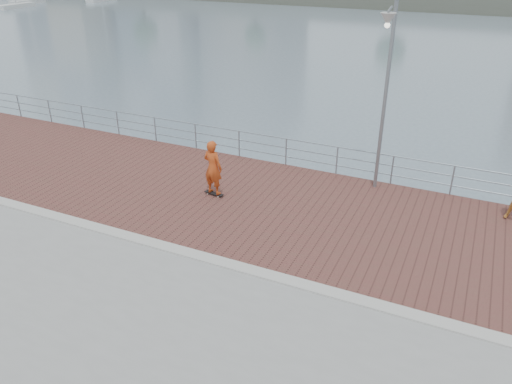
% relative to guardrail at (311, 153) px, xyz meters
% --- Properties ---
extents(water, '(400.00, 400.00, 0.00)m').
position_rel_guardrail_xyz_m(water, '(-0.00, -7.00, -2.69)').
color(water, slate).
rests_on(water, ground).
extents(brick_lane, '(40.00, 6.80, 0.02)m').
position_rel_guardrail_xyz_m(brick_lane, '(-0.00, -3.40, -0.68)').
color(brick_lane, brown).
rests_on(brick_lane, seawall).
extents(curb, '(40.00, 0.40, 0.06)m').
position_rel_guardrail_xyz_m(curb, '(-0.00, -7.00, -0.66)').
color(curb, '#B7B5AD').
rests_on(curb, seawall).
extents(guardrail, '(39.06, 0.06, 1.13)m').
position_rel_guardrail_xyz_m(guardrail, '(0.00, 0.00, 0.00)').
color(guardrail, '#8C9EA8').
rests_on(guardrail, brick_lane).
extents(street_lamp, '(0.47, 1.36, 6.41)m').
position_rel_guardrail_xyz_m(street_lamp, '(2.62, -0.97, 3.86)').
color(street_lamp, gray).
rests_on(street_lamp, brick_lane).
extents(skateboard, '(0.73, 0.27, 0.08)m').
position_rel_guardrail_xyz_m(skateboard, '(-2.30, -3.52, -0.61)').
color(skateboard, black).
rests_on(skateboard, brick_lane).
extents(skateboarder, '(0.75, 0.55, 1.92)m').
position_rel_guardrail_xyz_m(skateboarder, '(-2.30, -3.52, 0.37)').
color(skateboarder, '#C24719').
rests_on(skateboarder, skateboard).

